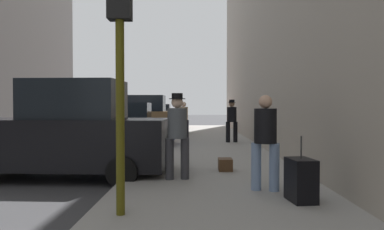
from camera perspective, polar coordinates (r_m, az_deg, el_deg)
The scene contains 13 objects.
sidewalk at distance 9.30m, azimuth 3.35°, elevation -8.46°, with size 4.00×40.00×0.15m, color gray.
parked_black_suv at distance 9.02m, azimuth -18.26°, elevation -2.70°, with size 4.67×2.20×2.25m.
parked_blue_sedan at distance 14.92m, azimuth -10.71°, elevation -1.77°, with size 4.22×2.10×1.79m.
parked_bronze_suv at distance 20.89m, azimuth -7.48°, elevation -0.35°, with size 4.63×2.12×2.25m.
parked_red_hatchback at distance 26.68m, azimuth -5.75°, elevation -0.36°, with size 4.22×2.10×1.79m.
fire_hydrant at distance 16.73m, azimuth -3.26°, elevation -2.61°, with size 0.42×0.22×0.70m.
traffic_light at distance 5.39m, azimuth -10.93°, elevation 13.07°, with size 0.32×0.32×3.60m.
pedestrian_in_jeans at distance 6.81m, azimuth 11.11°, elevation -3.36°, with size 0.53×0.49×1.71m.
pedestrian_with_beanie at distance 7.71m, azimuth -2.27°, elevation -2.54°, with size 0.52×0.45×1.78m.
pedestrian_with_fedora at distance 15.66m, azimuth 6.07°, elevation -0.55°, with size 0.52×0.46×1.78m.
pedestrian_in_tan_coat at distance 17.64m, azimuth -1.28°, elevation -0.43°, with size 0.53×0.50×1.71m.
rolling_suitcase at distance 6.26m, azimuth 16.26°, elevation -9.48°, with size 0.43×0.60×1.04m.
duffel_bag at distance 8.88m, azimuth 5.08°, elevation -7.52°, with size 0.32×0.44×0.28m.
Camera 1 is at (5.54, -9.15, 1.67)m, focal length 35.00 mm.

